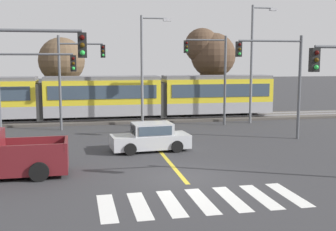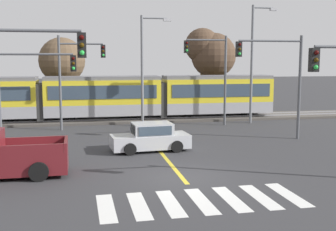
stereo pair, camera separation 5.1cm
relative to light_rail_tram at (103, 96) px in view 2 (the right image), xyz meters
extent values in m
plane|color=#333335|center=(2.50, -17.12, -2.05)|extent=(200.00, 200.00, 0.00)
cube|color=#4C4742|center=(2.50, 0.01, -1.96)|extent=(120.00, 4.00, 0.18)
cube|color=#939399|center=(2.50, -0.71, -1.82)|extent=(120.00, 0.08, 0.10)
cube|color=#939399|center=(2.50, 0.73, -1.82)|extent=(120.00, 0.08, 0.10)
cylinder|color=black|center=(-7.03, 0.01, -1.52)|extent=(0.70, 0.20, 0.70)
cube|color=#9E9EA3|center=(0.00, 0.01, -1.07)|extent=(9.00, 2.60, 0.90)
cube|color=yellow|center=(0.00, 0.01, 0.33)|extent=(9.00, 2.60, 1.90)
cube|color=#384756|center=(0.00, -1.31, 0.38)|extent=(8.28, 0.04, 1.04)
cube|color=slate|center=(0.00, 0.01, 1.42)|extent=(9.00, 2.39, 0.28)
cylinder|color=black|center=(2.47, 0.01, -1.52)|extent=(0.70, 0.20, 0.70)
cylinder|color=black|center=(-2.48, 0.01, -1.52)|extent=(0.70, 0.20, 0.70)
cube|color=#9E9EA3|center=(9.50, 0.01, -1.07)|extent=(9.00, 2.60, 0.90)
cube|color=yellow|center=(9.50, 0.01, 0.33)|extent=(9.00, 2.60, 1.90)
cube|color=#384756|center=(9.50, -1.31, 0.38)|extent=(8.28, 0.04, 1.04)
cube|color=slate|center=(9.50, 0.01, 1.42)|extent=(9.00, 2.39, 0.28)
cylinder|color=black|center=(11.97, 0.01, -1.52)|extent=(0.70, 0.20, 0.70)
cylinder|color=black|center=(7.02, 0.01, -1.52)|extent=(0.70, 0.20, 0.70)
cube|color=#2D2D2D|center=(-4.75, 0.01, -0.37)|extent=(0.50, 2.34, 2.80)
cube|color=#2D2D2D|center=(4.75, 0.01, -0.37)|extent=(0.50, 2.34, 2.80)
cube|color=silver|center=(-0.80, -20.20, -2.04)|extent=(0.61, 2.81, 0.01)
cube|color=silver|center=(0.30, -20.18, -2.04)|extent=(0.61, 2.81, 0.01)
cube|color=silver|center=(1.40, -20.16, -2.04)|extent=(0.61, 2.81, 0.01)
cube|color=silver|center=(2.50, -20.14, -2.04)|extent=(0.61, 2.81, 0.01)
cube|color=silver|center=(3.60, -20.12, -2.04)|extent=(0.61, 2.81, 0.01)
cube|color=silver|center=(4.70, -20.10, -2.04)|extent=(0.61, 2.81, 0.01)
cube|color=silver|center=(5.80, -20.09, -2.04)|extent=(0.61, 2.81, 0.01)
cube|color=gold|center=(2.50, -10.07, -2.04)|extent=(0.20, 16.15, 0.01)
cube|color=#B7BABF|center=(2.01, -11.63, -1.53)|extent=(4.32, 2.02, 0.72)
cube|color=#B7BABF|center=(2.11, -11.62, -0.85)|extent=(2.21, 1.68, 0.64)
cube|color=#384756|center=(1.12, -11.70, -0.85)|extent=(0.21, 1.43, 0.52)
cube|color=#384756|center=(2.17, -12.40, -0.85)|extent=(1.78, 0.18, 0.48)
cylinder|color=black|center=(0.82, -12.58, -1.73)|extent=(0.66, 0.27, 0.64)
cylinder|color=black|center=(0.69, -10.88, -1.73)|extent=(0.66, 0.27, 0.64)
cylinder|color=black|center=(3.33, -12.38, -1.73)|extent=(0.66, 0.27, 0.64)
cylinder|color=black|center=(3.20, -10.69, -1.73)|extent=(0.66, 0.27, 0.64)
cube|color=maroon|center=(-4.89, -15.57, -1.38)|extent=(5.43, 2.05, 0.96)
cube|color=maroon|center=(-3.66, -16.47, -0.72)|extent=(2.70, 0.17, 0.36)
cube|color=maroon|center=(-3.69, -14.63, -0.72)|extent=(2.70, 0.17, 0.36)
cube|color=maroon|center=(-2.25, -15.53, -0.72)|extent=(0.15, 1.96, 0.36)
cylinder|color=black|center=(-3.31, -16.52, -1.65)|extent=(0.80, 0.29, 0.80)
cylinder|color=black|center=(-3.34, -14.56, -1.65)|extent=(0.80, 0.29, 0.80)
cylinder|color=#515459|center=(-3.07, -3.73, 1.23)|extent=(0.18, 0.18, 6.56)
cylinder|color=#515459|center=(-1.57, -3.73, 3.95)|extent=(3.00, 0.12, 0.12)
cube|color=black|center=(-0.07, -3.73, 3.45)|extent=(0.32, 0.28, 0.90)
sphere|color=#360605|center=(-0.07, -3.88, 3.72)|extent=(0.18, 0.18, 0.18)
sphere|color=#3A2706|center=(-0.07, -3.88, 3.45)|extent=(0.18, 0.18, 0.18)
sphere|color=green|center=(-0.07, -3.88, 3.18)|extent=(0.18, 0.18, 0.18)
cylinder|color=#515459|center=(8.92, -3.77, 1.28)|extent=(0.18, 0.18, 6.66)
cylinder|color=#515459|center=(7.42, -3.77, 4.29)|extent=(3.00, 0.12, 0.12)
cube|color=black|center=(5.92, -3.77, 3.79)|extent=(0.32, 0.28, 0.90)
sphere|color=#360605|center=(5.92, -3.92, 4.06)|extent=(0.18, 0.18, 0.18)
sphere|color=#3A2706|center=(5.92, -3.92, 3.79)|extent=(0.18, 0.18, 0.18)
sphere|color=green|center=(5.92, -3.92, 3.52)|extent=(0.18, 0.18, 0.18)
cylinder|color=#515459|center=(-3.21, -18.16, 3.86)|extent=(3.50, 0.12, 0.12)
cube|color=black|center=(-1.46, -18.16, 3.36)|extent=(0.32, 0.28, 0.90)
sphere|color=#360605|center=(-1.46, -18.31, 3.63)|extent=(0.18, 0.18, 0.18)
sphere|color=#3A2706|center=(-1.46, -18.31, 3.36)|extent=(0.18, 0.18, 0.18)
sphere|color=green|center=(-1.46, -18.31, 3.09)|extent=(0.18, 0.18, 0.18)
cylinder|color=#515459|center=(11.59, -9.98, 1.14)|extent=(0.18, 0.18, 6.37)
cylinder|color=#515459|center=(9.59, -9.98, 3.97)|extent=(4.00, 0.12, 0.12)
cube|color=black|center=(7.59, -9.98, 3.47)|extent=(0.32, 0.28, 0.90)
sphere|color=#360605|center=(7.59, -10.13, 3.74)|extent=(0.18, 0.18, 0.18)
sphere|color=#3A2706|center=(7.59, -10.13, 3.47)|extent=(0.18, 0.18, 0.18)
sphere|color=green|center=(7.59, -10.13, 3.20)|extent=(0.18, 0.18, 0.18)
cylinder|color=#515459|center=(-3.98, -9.71, 3.15)|extent=(4.00, 0.12, 0.12)
cube|color=black|center=(-1.98, -9.71, 2.65)|extent=(0.32, 0.28, 0.90)
sphere|color=#360605|center=(-1.98, -9.86, 2.92)|extent=(0.18, 0.18, 0.18)
sphere|color=#3A2706|center=(-1.98, -9.86, 2.65)|extent=(0.18, 0.18, 0.18)
sphere|color=green|center=(-1.98, -9.86, 2.38)|extent=(0.18, 0.18, 0.18)
cube|color=black|center=(7.13, -19.18, 2.84)|extent=(0.32, 0.28, 0.90)
sphere|color=#360605|center=(7.13, -19.33, 3.11)|extent=(0.18, 0.18, 0.18)
sphere|color=#3A2706|center=(7.13, -19.33, 2.84)|extent=(0.18, 0.18, 0.18)
sphere|color=green|center=(7.13, -19.33, 2.57)|extent=(0.18, 0.18, 0.18)
cylinder|color=slate|center=(2.77, -3.02, 2.00)|extent=(0.20, 0.20, 8.10)
cylinder|color=slate|center=(3.71, -3.02, 5.85)|extent=(1.87, 0.12, 0.12)
cube|color=#B2B2B7|center=(4.64, -3.02, 5.75)|extent=(0.56, 0.28, 0.20)
cylinder|color=slate|center=(11.25, -3.12, 2.46)|extent=(0.20, 0.20, 9.02)
cylinder|color=slate|center=(12.08, -3.12, 6.77)|extent=(1.65, 0.12, 0.12)
cube|color=#B2B2B7|center=(12.91, -3.12, 6.67)|extent=(0.56, 0.28, 0.20)
cylinder|color=brown|center=(-3.29, 4.27, -0.02)|extent=(0.32, 0.32, 4.04)
sphere|color=brown|center=(-3.29, 4.27, 2.80)|extent=(4.00, 4.00, 4.00)
cylinder|color=brown|center=(9.34, 4.07, 0.73)|extent=(0.32, 0.32, 5.56)
sphere|color=#4C3828|center=(9.34, 4.07, 4.15)|extent=(3.22, 3.22, 3.22)
cylinder|color=brown|center=(10.40, 3.97, 0.20)|extent=(0.32, 0.32, 4.48)
sphere|color=#4C3828|center=(10.40, 3.97, 3.27)|extent=(4.16, 4.16, 4.16)
camera|label=1|loc=(-1.45, -33.80, 2.84)|focal=45.00mm
camera|label=2|loc=(-1.40, -33.81, 2.84)|focal=45.00mm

